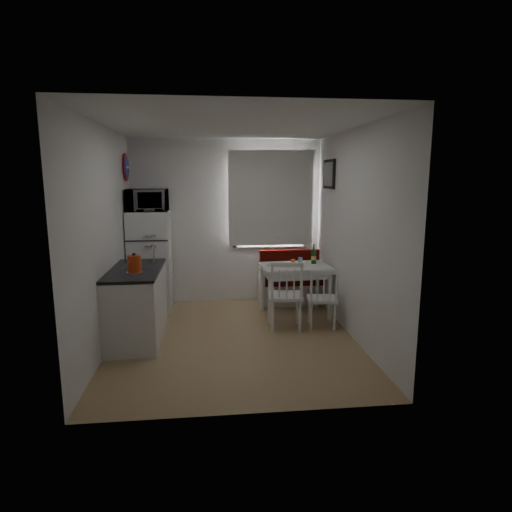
{
  "coord_description": "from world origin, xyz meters",
  "views": [
    {
      "loc": [
        -0.29,
        -5.11,
        2.0
      ],
      "look_at": [
        0.33,
        0.5,
        0.96
      ],
      "focal_mm": 30.0,
      "sensor_mm": 36.0,
      "label": 1
    }
  ],
  "objects_px": {
    "kettle": "(134,264)",
    "wine_bottle": "(314,254)",
    "bench": "(295,285)",
    "chair_right": "(324,292)",
    "kitchen_counter": "(137,304)",
    "dining_table": "(295,271)",
    "fridge": "(151,261)",
    "chair_left": "(287,288)",
    "microwave": "(147,200)"
  },
  "relations": [
    {
      "from": "kettle",
      "to": "wine_bottle",
      "type": "distance_m",
      "value": 2.67
    },
    {
      "from": "bench",
      "to": "chair_right",
      "type": "height_order",
      "value": "bench"
    },
    {
      "from": "kitchen_counter",
      "to": "dining_table",
      "type": "bearing_deg",
      "value": 18.74
    },
    {
      "from": "dining_table",
      "to": "kitchen_counter",
      "type": "bearing_deg",
      "value": -164.8
    },
    {
      "from": "bench",
      "to": "chair_right",
      "type": "distance_m",
      "value": 1.3
    },
    {
      "from": "bench",
      "to": "fridge",
      "type": "bearing_deg",
      "value": -177.29
    },
    {
      "from": "chair_left",
      "to": "wine_bottle",
      "type": "relative_size",
      "value": 1.68
    },
    {
      "from": "bench",
      "to": "fridge",
      "type": "xyz_separation_m",
      "value": [
        -2.27,
        -0.11,
        0.48
      ]
    },
    {
      "from": "kitchen_counter",
      "to": "bench",
      "type": "distance_m",
      "value": 2.66
    },
    {
      "from": "dining_table",
      "to": "chair_right",
      "type": "height_order",
      "value": "chair_right"
    },
    {
      "from": "chair_right",
      "to": "wine_bottle",
      "type": "distance_m",
      "value": 0.85
    },
    {
      "from": "dining_table",
      "to": "kettle",
      "type": "xyz_separation_m",
      "value": [
        -2.11,
        -1.05,
        0.36
      ]
    },
    {
      "from": "fridge",
      "to": "kettle",
      "type": "xyz_separation_m",
      "value": [
        0.03,
        -1.57,
        0.27
      ]
    },
    {
      "from": "dining_table",
      "to": "chair_left",
      "type": "xyz_separation_m",
      "value": [
        -0.25,
        -0.67,
        -0.08
      ]
    },
    {
      "from": "bench",
      "to": "wine_bottle",
      "type": "xyz_separation_m",
      "value": [
        0.16,
        -0.52,
        0.61
      ]
    },
    {
      "from": "dining_table",
      "to": "fridge",
      "type": "bearing_deg",
      "value": 162.97
    },
    {
      "from": "kitchen_counter",
      "to": "microwave",
      "type": "xyz_separation_m",
      "value": [
        0.02,
        1.19,
        1.22
      ]
    },
    {
      "from": "dining_table",
      "to": "chair_right",
      "type": "bearing_deg",
      "value": -72.62
    },
    {
      "from": "fridge",
      "to": "wine_bottle",
      "type": "height_order",
      "value": "fridge"
    },
    {
      "from": "chair_left",
      "to": "chair_right",
      "type": "xyz_separation_m",
      "value": [
        0.5,
        0.01,
        -0.07
      ]
    },
    {
      "from": "microwave",
      "to": "wine_bottle",
      "type": "height_order",
      "value": "microwave"
    },
    {
      "from": "kitchen_counter",
      "to": "chair_left",
      "type": "relative_size",
      "value": 2.63
    },
    {
      "from": "kitchen_counter",
      "to": "fridge",
      "type": "bearing_deg",
      "value": 89.1
    },
    {
      "from": "chair_left",
      "to": "wine_bottle",
      "type": "xyz_separation_m",
      "value": [
        0.54,
        0.77,
        0.31
      ]
    },
    {
      "from": "fridge",
      "to": "kettle",
      "type": "height_order",
      "value": "fridge"
    },
    {
      "from": "wine_bottle",
      "to": "chair_right",
      "type": "bearing_deg",
      "value": -93.26
    },
    {
      "from": "chair_left",
      "to": "dining_table",
      "type": "bearing_deg",
      "value": 74.78
    },
    {
      "from": "bench",
      "to": "chair_left",
      "type": "xyz_separation_m",
      "value": [
        -0.38,
        -1.29,
        0.3
      ]
    },
    {
      "from": "wine_bottle",
      "to": "kettle",
      "type": "bearing_deg",
      "value": -154.32
    },
    {
      "from": "kitchen_counter",
      "to": "kettle",
      "type": "height_order",
      "value": "kitchen_counter"
    },
    {
      "from": "wine_bottle",
      "to": "chair_left",
      "type": "bearing_deg",
      "value": -125.32
    },
    {
      "from": "kitchen_counter",
      "to": "microwave",
      "type": "relative_size",
      "value": 2.24
    },
    {
      "from": "kitchen_counter",
      "to": "chair_left",
      "type": "distance_m",
      "value": 1.91
    },
    {
      "from": "microwave",
      "to": "kettle",
      "type": "bearing_deg",
      "value": -88.87
    },
    {
      "from": "fridge",
      "to": "microwave",
      "type": "height_order",
      "value": "microwave"
    },
    {
      "from": "kitchen_counter",
      "to": "bench",
      "type": "xyz_separation_m",
      "value": [
        2.28,
        1.35,
        -0.18
      ]
    },
    {
      "from": "bench",
      "to": "chair_right",
      "type": "bearing_deg",
      "value": -84.53
    },
    {
      "from": "wine_bottle",
      "to": "bench",
      "type": "bearing_deg",
      "value": 107.6
    },
    {
      "from": "chair_right",
      "to": "kitchen_counter",
      "type": "bearing_deg",
      "value": -170.22
    },
    {
      "from": "kitchen_counter",
      "to": "chair_right",
      "type": "height_order",
      "value": "kitchen_counter"
    },
    {
      "from": "bench",
      "to": "chair_left",
      "type": "height_order",
      "value": "chair_left"
    },
    {
      "from": "bench",
      "to": "chair_left",
      "type": "bearing_deg",
      "value": -106.38
    },
    {
      "from": "bench",
      "to": "kettle",
      "type": "bearing_deg",
      "value": -143.17
    },
    {
      "from": "chair_right",
      "to": "kettle",
      "type": "bearing_deg",
      "value": -162.44
    },
    {
      "from": "microwave",
      "to": "chair_right",
      "type": "bearing_deg",
      "value": -25.07
    },
    {
      "from": "chair_left",
      "to": "microwave",
      "type": "distance_m",
      "value": 2.46
    },
    {
      "from": "chair_right",
      "to": "kettle",
      "type": "relative_size",
      "value": 1.79
    },
    {
      "from": "bench",
      "to": "kettle",
      "type": "height_order",
      "value": "kettle"
    },
    {
      "from": "microwave",
      "to": "kettle",
      "type": "distance_m",
      "value": 1.65
    },
    {
      "from": "fridge",
      "to": "dining_table",
      "type": "bearing_deg",
      "value": -13.49
    }
  ]
}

